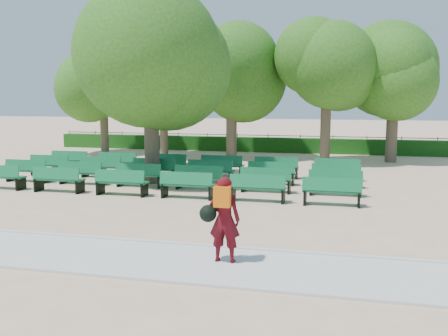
{
  "coord_description": "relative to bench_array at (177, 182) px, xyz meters",
  "views": [
    {
      "loc": [
        5.62,
        -16.85,
        3.44
      ],
      "look_at": [
        1.81,
        -1.0,
        1.1
      ],
      "focal_mm": 40.0,
      "sensor_mm": 36.0,
      "label": 1
    }
  ],
  "objects": [
    {
      "name": "person",
      "position": [
        4.0,
        -8.79,
        0.89
      ],
      "size": [
        0.84,
        0.5,
        1.78
      ],
      "rotation": [
        0.0,
        0.0,
        3.13
      ],
      "color": "#4D0B11",
      "rests_on": "ground"
    },
    {
      "name": "paving",
      "position": [
        0.71,
        -9.0,
        -0.07
      ],
      "size": [
        30.0,
        2.2,
        0.06
      ],
      "primitive_type": "cube",
      "color": "silver",
      "rests_on": "ground"
    },
    {
      "name": "bench_array",
      "position": [
        0.0,
        0.0,
        0.0
      ],
      "size": [
        1.88,
        0.71,
        1.16
      ],
      "rotation": [
        0.0,
        0.0,
        0.08
      ],
      "color": "#13703D",
      "rests_on": "ground"
    },
    {
      "name": "tree_among",
      "position": [
        -1.08,
        0.12,
        4.82
      ],
      "size": [
        5.57,
        5.57,
        7.44
      ],
      "color": "brown",
      "rests_on": "ground"
    },
    {
      "name": "fence",
      "position": [
        0.71,
        12.8,
        -0.1
      ],
      "size": [
        26.0,
        0.1,
        1.02
      ],
      "primitive_type": null,
      "color": "black",
      "rests_on": "ground"
    },
    {
      "name": "hedge",
      "position": [
        0.71,
        12.4,
        0.35
      ],
      "size": [
        26.0,
        0.7,
        0.9
      ],
      "primitive_type": "cube",
      "color": "#164D14",
      "rests_on": "ground"
    },
    {
      "name": "ground",
      "position": [
        0.71,
        -1.6,
        -0.1
      ],
      "size": [
        120.0,
        120.0,
        0.0
      ],
      "primitive_type": "plane",
      "color": "#D2AC8B"
    },
    {
      "name": "curb",
      "position": [
        0.71,
        -7.85,
        -0.05
      ],
      "size": [
        30.0,
        0.12,
        0.1
      ],
      "primitive_type": "cube",
      "color": "silver",
      "rests_on": "ground"
    },
    {
      "name": "tree_line",
      "position": [
        0.71,
        8.4,
        -0.1
      ],
      "size": [
        21.8,
        6.8,
        7.04
      ],
      "primitive_type": null,
      "color": "#326B1C",
      "rests_on": "ground"
    }
  ]
}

